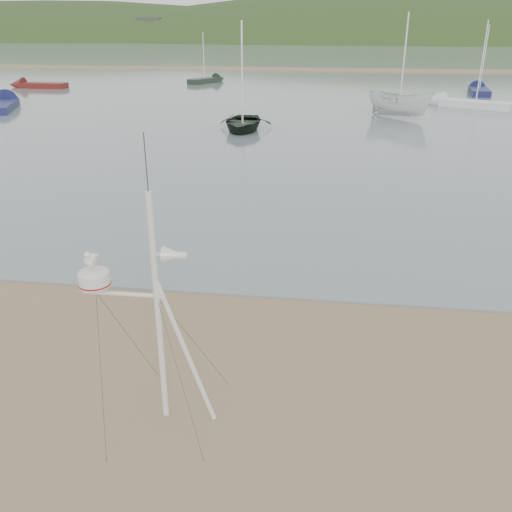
# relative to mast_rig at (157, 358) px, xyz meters

# --- Properties ---
(ground) EXTENTS (560.00, 560.00, 0.00)m
(ground) POSITION_rel_mast_rig_xyz_m (-1.20, 0.15, -1.06)
(ground) COLOR #7B6247
(ground) RESTS_ON ground
(water) EXTENTS (560.00, 256.00, 0.04)m
(water) POSITION_rel_mast_rig_xyz_m (-1.20, 132.15, -1.04)
(water) COLOR slate
(water) RESTS_ON ground
(sandbar) EXTENTS (560.00, 7.00, 0.07)m
(sandbar) POSITION_rel_mast_rig_xyz_m (-1.20, 70.15, -0.98)
(sandbar) COLOR #7B6247
(sandbar) RESTS_ON water
(hill_ridge) EXTENTS (620.00, 180.00, 80.00)m
(hill_ridge) POSITION_rel_mast_rig_xyz_m (17.32, 235.15, -20.76)
(hill_ridge) COLOR #203515
(hill_ridge) RESTS_ON ground
(far_cottages) EXTENTS (294.40, 6.30, 8.00)m
(far_cottages) POSITION_rel_mast_rig_xyz_m (1.80, 196.15, 2.94)
(far_cottages) COLOR beige
(far_cottages) RESTS_ON ground
(mast_rig) EXTENTS (1.94, 2.08, 4.39)m
(mast_rig) POSITION_rel_mast_rig_xyz_m (0.00, 0.00, 0.00)
(mast_rig) COLOR silver
(mast_rig) RESTS_ON ground
(boat_dark) EXTENTS (3.10, 0.97, 4.31)m
(boat_dark) POSITION_rel_mast_rig_xyz_m (-2.64, 24.47, 1.14)
(boat_dark) COLOR black
(boat_dark) RESTS_ON water
(boat_white) EXTENTS (2.47, 2.46, 4.61)m
(boat_white) POSITION_rel_mast_rig_xyz_m (6.69, 30.34, 1.29)
(boat_white) COLOR silver
(boat_white) RESTS_ON water
(sailboat_white_near) EXTENTS (6.47, 4.31, 6.44)m
(sailboat_white_near) POSITION_rel_mast_rig_xyz_m (11.24, 36.51, -0.76)
(sailboat_white_near) COLOR silver
(sailboat_white_near) RESTS_ON ground
(sailboat_blue_far) EXTENTS (2.27, 6.24, 6.10)m
(sailboat_blue_far) POSITION_rel_mast_rig_xyz_m (15.16, 45.91, -0.76)
(sailboat_blue_far) COLOR #151A4A
(sailboat_blue_far) RESTS_ON ground
(sailboat_blue_near) EXTENTS (4.46, 7.65, 7.44)m
(sailboat_blue_near) POSITION_rel_mast_rig_xyz_m (-21.73, 31.98, -0.76)
(sailboat_blue_near) COLOR #151A4A
(sailboat_blue_near) RESTS_ON ground
(sailboat_dark_mid) EXTENTS (3.60, 5.25, 5.29)m
(sailboat_dark_mid) POSITION_rel_mast_rig_xyz_m (-10.30, 51.94, -0.76)
(sailboat_dark_mid) COLOR black
(sailboat_dark_mid) RESTS_ON ground
(dinghy_red_far) EXTENTS (5.89, 1.67, 1.42)m
(dinghy_red_far) POSITION_rel_mast_rig_xyz_m (-26.48, 44.24, -0.77)
(dinghy_red_far) COLOR #541613
(dinghy_red_far) RESTS_ON ground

